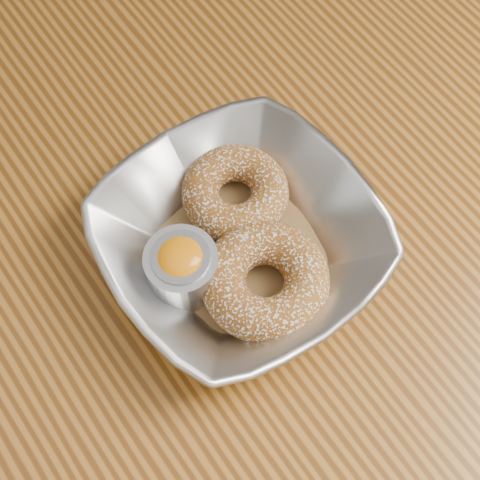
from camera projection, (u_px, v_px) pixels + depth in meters
ground_plane at (172, 443)px, 1.28m from camera, size 4.00×4.00×0.00m
table at (115, 314)px, 0.70m from camera, size 1.20×0.80×0.75m
serving_bowl at (240, 242)px, 0.59m from camera, size 0.22×0.22×0.05m
parchment at (240, 251)px, 0.61m from camera, size 0.20×0.20×0.00m
donut_back at (235, 193)px, 0.61m from camera, size 0.12×0.12×0.03m
donut_front at (265, 281)px, 0.58m from camera, size 0.12×0.12×0.04m
ramekin at (182, 268)px, 0.57m from camera, size 0.06×0.06×0.05m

